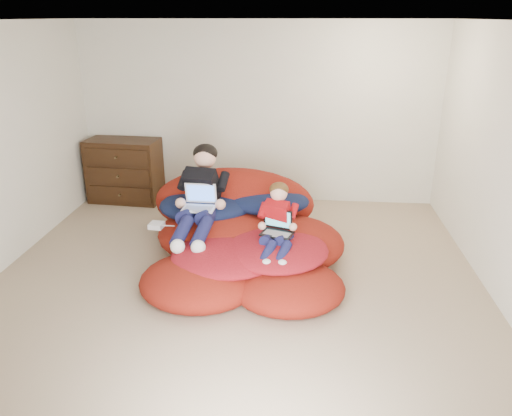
{
  "coord_description": "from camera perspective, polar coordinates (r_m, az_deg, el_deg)",
  "views": [
    {
      "loc": [
        0.62,
        -4.44,
        2.54
      ],
      "look_at": [
        0.18,
        0.29,
        0.7
      ],
      "focal_mm": 35.0,
      "sensor_mm": 36.0,
      "label": 1
    }
  ],
  "objects": [
    {
      "name": "power_adapter",
      "position": [
        5.5,
        -11.3,
        -1.96
      ],
      "size": [
        0.16,
        0.16,
        0.05
      ],
      "primitive_type": "cube",
      "rotation": [
        0.0,
        0.0,
        -0.11
      ],
      "color": "silver",
      "rests_on": "beanbag_pile"
    },
    {
      "name": "older_boy",
      "position": [
        5.51,
        -6.31,
        1.85
      ],
      "size": [
        0.44,
        1.26,
        0.85
      ],
      "color": "black",
      "rests_on": "beanbag_pile"
    },
    {
      "name": "cream_pillow",
      "position": [
        6.11,
        -5.75,
        2.75
      ],
      "size": [
        0.48,
        0.31,
        0.31
      ],
      "primitive_type": "ellipsoid",
      "color": "white",
      "rests_on": "beanbag_pile"
    },
    {
      "name": "laptop_white",
      "position": [
        5.46,
        -6.46,
        0.73
      ],
      "size": [
        0.35,
        0.31,
        0.25
      ],
      "color": "silver",
      "rests_on": "older_boy"
    },
    {
      "name": "younger_boy",
      "position": [
        5.02,
        2.48,
        -1.44
      ],
      "size": [
        0.35,
        0.82,
        0.64
      ],
      "color": "#B30F15",
      "rests_on": "beanbag_pile"
    },
    {
      "name": "room_shell",
      "position": [
        5.05,
        -2.37,
        -6.19
      ],
      "size": [
        5.1,
        5.1,
        2.77
      ],
      "color": "tan",
      "rests_on": "ground"
    },
    {
      "name": "beanbag_pile",
      "position": [
        5.53,
        -1.62,
        -3.01
      ],
      "size": [
        2.28,
        2.45,
        0.89
      ],
      "color": "maroon",
      "rests_on": "ground"
    },
    {
      "name": "dresser",
      "position": [
        7.44,
        -14.78,
        4.15
      ],
      "size": [
        1.04,
        0.6,
        0.91
      ],
      "color": "black",
      "rests_on": "ground"
    },
    {
      "name": "laptop_black",
      "position": [
        5.02,
        2.46,
        -2.18
      ],
      "size": [
        0.36,
        0.34,
        0.23
      ],
      "color": "black",
      "rests_on": "younger_boy"
    }
  ]
}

